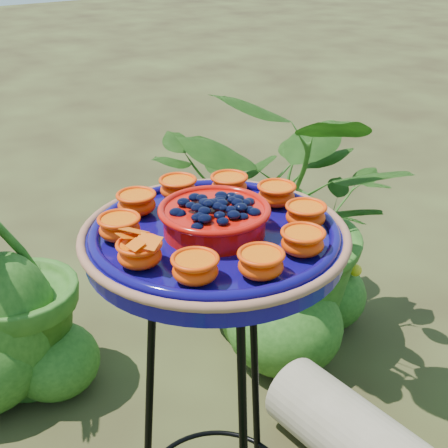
{
  "coord_description": "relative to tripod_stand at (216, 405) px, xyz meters",
  "views": [
    {
      "loc": [
        0.9,
        -0.63,
        1.37
      ],
      "look_at": [
        0.15,
        -0.11,
        0.92
      ],
      "focal_mm": 50.0,
      "sensor_mm": 36.0,
      "label": 1
    }
  ],
  "objects": [
    {
      "name": "shrub_back_left",
      "position": [
        -0.63,
        0.74,
        -0.05
      ],
      "size": [
        1.04,
        0.97,
        0.94
      ],
      "primitive_type": "imported",
      "rotation": [
        0.0,
        0.0,
        0.32
      ],
      "color": "#1F4913",
      "rests_on": "ground"
    },
    {
      "name": "tripod_stand",
      "position": [
        0.0,
        0.0,
        0.0
      ],
      "size": [
        0.39,
        0.39,
        0.86
      ],
      "rotation": [
        0.0,
        0.0,
        0.31
      ],
      "color": "black",
      "rests_on": "ground"
    },
    {
      "name": "shrub_front_left",
      "position": [
        -0.89,
        -0.16,
        -0.11
      ],
      "size": [
        0.54,
        0.58,
        0.83
      ],
      "primitive_type": "imported",
      "rotation": [
        0.0,
        0.0,
        5.22
      ],
      "color": "#1F4913",
      "rests_on": "ground"
    },
    {
      "name": "feeder_dish",
      "position": [
        0.0,
        -0.0,
        0.38
      ],
      "size": [
        0.54,
        0.54,
        0.1
      ],
      "rotation": [
        0.0,
        0.0,
        0.31
      ],
      "color": "#0C0758",
      "rests_on": "tripod_stand"
    }
  ]
}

